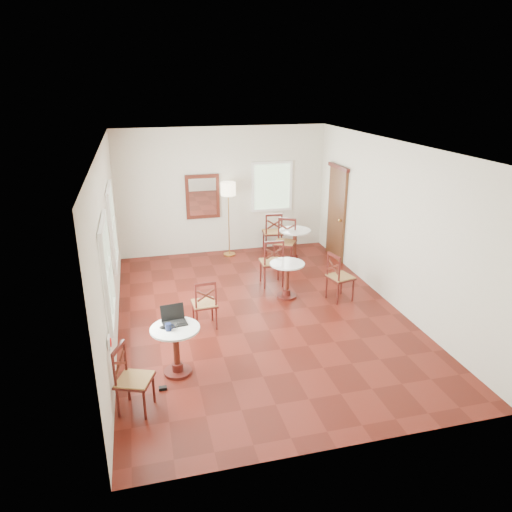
{
  "coord_description": "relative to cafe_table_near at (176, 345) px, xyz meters",
  "views": [
    {
      "loc": [
        -1.97,
        -7.5,
        3.99
      ],
      "look_at": [
        0.0,
        0.3,
        1.0
      ],
      "focal_mm": 33.39,
      "sensor_mm": 36.0,
      "label": 1
    }
  ],
  "objects": [
    {
      "name": "water_glass",
      "position": [
        0.01,
        -0.03,
        0.32
      ],
      "size": [
        0.05,
        0.05,
        0.09
      ],
      "primitive_type": "cylinder",
      "color": "white",
      "rests_on": "cafe_table_near"
    },
    {
      "name": "cafe_table_near",
      "position": [
        0.0,
        0.0,
        0.0
      ],
      "size": [
        0.7,
        0.7,
        0.74
      ],
      "color": "#4B1712",
      "rests_on": "ground"
    },
    {
      "name": "cafe_table_back",
      "position": [
        3.08,
        3.9,
        0.01
      ],
      "size": [
        0.72,
        0.72,
        0.76
      ],
      "color": "#4B1712",
      "rests_on": "ground"
    },
    {
      "name": "chair_back_a",
      "position": [
        2.77,
        4.66,
        0.04
      ],
      "size": [
        0.5,
        0.5,
        1.0
      ],
      "rotation": [
        0.0,
        0.0,
        3.04
      ],
      "color": "#4B1712",
      "rests_on": "ground"
    },
    {
      "name": "ground",
      "position": [
        1.63,
        1.53,
        -0.46
      ],
      "size": [
        7.0,
        7.0,
        0.0
      ],
      "primitive_type": "plane",
      "color": "#56160E",
      "rests_on": "ground"
    },
    {
      "name": "cafe_table_mid",
      "position": [
        2.31,
        2.07,
        -0.02
      ],
      "size": [
        0.67,
        0.67,
        0.71
      ],
      "color": "#4B1712",
      "rests_on": "ground"
    },
    {
      "name": "chair_mid_a",
      "position": [
        2.19,
        2.71,
        0.04
      ],
      "size": [
        0.48,
        0.48,
        1.0
      ],
      "rotation": [
        0.0,
        0.0,
        3.11
      ],
      "color": "#4B1712",
      "rests_on": "ground"
    },
    {
      "name": "floor_lamp",
      "position": [
        1.69,
        4.68,
        1.05
      ],
      "size": [
        0.35,
        0.35,
        1.78
      ],
      "color": "#BF8C3F",
      "rests_on": "ground"
    },
    {
      "name": "chair_back_b",
      "position": [
        2.83,
        3.85,
        0.05
      ],
      "size": [
        0.65,
        0.65,
        1.03
      ],
      "rotation": [
        0.0,
        0.0,
        -0.54
      ],
      "color": "#4B1712",
      "rests_on": "ground"
    },
    {
      "name": "chair_mid_b",
      "position": [
        3.24,
        1.71,
        0.02
      ],
      "size": [
        0.53,
        0.53,
        0.95
      ],
      "rotation": [
        0.0,
        0.0,
        1.81
      ],
      "color": "#4B1712",
      "rests_on": "ground"
    },
    {
      "name": "chair_near_b",
      "position": [
        -0.61,
        -0.69,
        -0.0
      ],
      "size": [
        0.54,
        0.54,
        0.91
      ],
      "rotation": [
        0.0,
        0.0,
        1.2
      ],
      "color": "#4B1712",
      "rests_on": "ground"
    },
    {
      "name": "navy_mug",
      "position": [
        -0.09,
        -0.05,
        0.33
      ],
      "size": [
        0.13,
        0.09,
        0.1
      ],
      "color": "#0F1533",
      "rests_on": "cafe_table_near"
    },
    {
      "name": "power_adapter",
      "position": [
        -0.24,
        -0.36,
        -0.43
      ],
      "size": [
        0.11,
        0.07,
        0.04
      ],
      "primitive_type": "cube",
      "color": "black",
      "rests_on": "ground"
    },
    {
      "name": "laptop",
      "position": [
        0.0,
        0.17,
        0.34
      ],
      "size": [
        0.37,
        0.32,
        0.24
      ],
      "rotation": [
        0.0,
        0.0,
        0.12
      ],
      "color": "black",
      "rests_on": "cafe_table_near"
    },
    {
      "name": "mouse",
      "position": [
        -0.16,
        0.02,
        0.3
      ],
      "size": [
        0.11,
        0.08,
        0.04
      ],
      "primitive_type": "ellipsoid",
      "rotation": [
        0.0,
        0.0,
        0.12
      ],
      "color": "black",
      "rests_on": "cafe_table_near"
    },
    {
      "name": "room_shell",
      "position": [
        1.57,
        1.8,
        1.43
      ],
      "size": [
        5.02,
        7.02,
        3.01
      ],
      "color": "beige",
      "rests_on": "ground"
    },
    {
      "name": "chair_near_a",
      "position": [
        0.59,
        1.26,
        -0.02
      ],
      "size": [
        0.43,
        0.43,
        0.88
      ],
      "rotation": [
        0.0,
        0.0,
        3.2
      ],
      "color": "#4B1712",
      "rests_on": "ground"
    }
  ]
}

